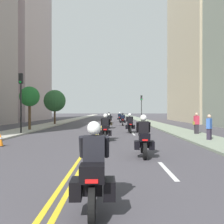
% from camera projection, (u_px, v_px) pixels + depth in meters
% --- Properties ---
extents(ground_plane, '(264.00, 264.00, 0.00)m').
position_uv_depth(ground_plane, '(105.00, 120.00, 47.57)').
color(ground_plane, '#423F45').
extents(sidewalk_left, '(2.65, 144.00, 0.12)m').
position_uv_depth(sidewalk_left, '(69.00, 120.00, 47.54)').
color(sidewalk_left, '#AAA79A').
rests_on(sidewalk_left, ground).
extents(sidewalk_right, '(2.65, 144.00, 0.12)m').
position_uv_depth(sidewalk_right, '(141.00, 120.00, 47.59)').
color(sidewalk_right, gray).
rests_on(sidewalk_right, ground).
extents(centreline_yellow_inner, '(0.12, 132.00, 0.01)m').
position_uv_depth(centreline_yellow_inner, '(105.00, 120.00, 47.57)').
color(centreline_yellow_inner, yellow).
rests_on(centreline_yellow_inner, ground).
extents(centreline_yellow_outer, '(0.12, 132.00, 0.01)m').
position_uv_depth(centreline_yellow_outer, '(106.00, 120.00, 47.57)').
color(centreline_yellow_outer, yellow).
rests_on(centreline_yellow_outer, ground).
extents(lane_dashes_white, '(0.14, 56.40, 0.01)m').
position_uv_depth(lane_dashes_white, '(126.00, 127.00, 28.58)').
color(lane_dashes_white, silver).
rests_on(lane_dashes_white, ground).
extents(building_left_2, '(9.95, 17.49, 30.29)m').
position_uv_depth(building_left_2, '(14.00, 42.00, 48.24)').
color(building_left_2, '#B9A5A7').
rests_on(building_left_2, ground).
extents(building_right_2, '(7.67, 19.38, 31.81)m').
position_uv_depth(building_right_2, '(201.00, 29.00, 42.72)').
color(building_right_2, '#B8AA8A').
rests_on(building_right_2, ground).
extents(motorcycle_0, '(0.77, 2.14, 1.62)m').
position_uv_depth(motorcycle_0, '(93.00, 173.00, 4.56)').
color(motorcycle_0, black).
rests_on(motorcycle_0, ground).
extents(motorcycle_1, '(0.78, 2.18, 1.67)m').
position_uv_depth(motorcycle_1, '(143.00, 140.00, 9.88)').
color(motorcycle_1, black).
rests_on(motorcycle_1, ground).
extents(motorcycle_2, '(0.76, 2.21, 1.65)m').
position_uv_depth(motorcycle_2, '(104.00, 130.00, 15.16)').
color(motorcycle_2, black).
rests_on(motorcycle_2, ground).
extents(motorcycle_3, '(0.77, 2.11, 1.62)m').
position_uv_depth(motorcycle_3, '(129.00, 125.00, 20.73)').
color(motorcycle_3, black).
rests_on(motorcycle_3, ground).
extents(motorcycle_4, '(0.77, 2.09, 1.56)m').
position_uv_depth(motorcycle_4, '(108.00, 122.00, 26.18)').
color(motorcycle_4, black).
rests_on(motorcycle_4, ground).
extents(motorcycle_5, '(0.77, 2.21, 1.59)m').
position_uv_depth(motorcycle_5, '(122.00, 120.00, 31.00)').
color(motorcycle_5, black).
rests_on(motorcycle_5, ground).
extents(motorcycle_6, '(0.77, 2.23, 1.63)m').
position_uv_depth(motorcycle_6, '(108.00, 119.00, 36.65)').
color(motorcycle_6, black).
rests_on(motorcycle_6, ground).
extents(motorcycle_7, '(0.78, 2.29, 1.62)m').
position_uv_depth(motorcycle_7, '(119.00, 118.00, 41.77)').
color(motorcycle_7, black).
rests_on(motorcycle_7, ground).
extents(traffic_light_near, '(0.28, 0.38, 4.73)m').
position_uv_depth(traffic_light_near, '(20.00, 92.00, 19.25)').
color(traffic_light_near, black).
rests_on(traffic_light_near, ground).
extents(traffic_light_far, '(0.28, 0.38, 4.40)m').
position_uv_depth(traffic_light_far, '(140.00, 104.00, 41.06)').
color(traffic_light_far, black).
rests_on(traffic_light_far, ground).
extents(pedestrian_0, '(0.50, 0.30, 1.69)m').
position_uv_depth(pedestrian_0, '(195.00, 124.00, 18.46)').
color(pedestrian_0, '#2B262C').
rests_on(pedestrian_0, ground).
extents(pedestrian_1, '(0.41, 0.41, 1.61)m').
position_uv_depth(pedestrian_1, '(208.00, 128.00, 14.63)').
color(pedestrian_1, '#2B2232').
rests_on(pedestrian_1, ground).
extents(street_tree_0, '(1.81, 1.81, 4.05)m').
position_uv_depth(street_tree_0, '(28.00, 97.00, 22.58)').
color(street_tree_0, '#503923').
rests_on(street_tree_0, ground).
extents(street_tree_1, '(2.86, 2.86, 4.58)m').
position_uv_depth(street_tree_1, '(54.00, 101.00, 32.61)').
color(street_tree_1, '#4E3723').
rests_on(street_tree_1, ground).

